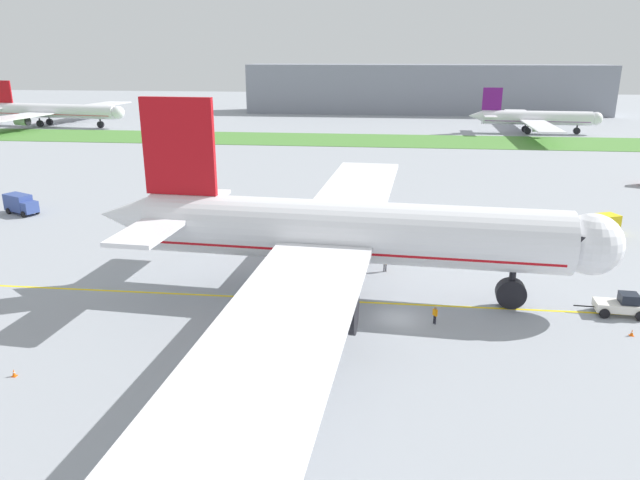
{
  "coord_description": "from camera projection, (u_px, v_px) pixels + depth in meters",
  "views": [
    {
      "loc": [
        -1.5,
        -49.08,
        22.99
      ],
      "look_at": [
        -8.12,
        9.45,
        4.09
      ],
      "focal_mm": 33.21,
      "sensor_mm": 36.0,
      "label": 1
    }
  ],
  "objects": [
    {
      "name": "ground_plane",
      "position": [
        398.0,
        318.0,
        53.3
      ],
      "size": [
        600.0,
        600.0,
        0.0
      ],
      "primitive_type": "plane",
      "color": "#9399A0",
      "rests_on": "ground"
    },
    {
      "name": "apron_taxi_line",
      "position": [
        397.0,
        304.0,
        56.3
      ],
      "size": [
        280.0,
        0.36,
        0.01
      ],
      "primitive_type": "cube",
      "color": "yellow",
      "rests_on": "ground"
    },
    {
      "name": "grass_median_strip",
      "position": [
        393.0,
        141.0,
        157.99
      ],
      "size": [
        320.0,
        24.0,
        0.1
      ],
      "primitive_type": "cube",
      "color": "#4C8438",
      "rests_on": "ground"
    },
    {
      "name": "airliner_foreground",
      "position": [
        344.0,
        233.0,
        56.42
      ],
      "size": [
        50.26,
        78.21,
        18.86
      ],
      "color": "white",
      "rests_on": "ground"
    },
    {
      "name": "pushback_tug",
      "position": [
        622.0,
        305.0,
        53.69
      ],
      "size": [
        6.18,
        2.6,
        2.11
      ],
      "color": "white",
      "rests_on": "ground"
    },
    {
      "name": "ground_crew_wingwalker_port",
      "position": [
        318.0,
        256.0,
        66.53
      ],
      "size": [
        0.58,
        0.24,
        1.65
      ],
      "color": "black",
      "rests_on": "ground"
    },
    {
      "name": "ground_crew_marshaller_front",
      "position": [
        435.0,
        314.0,
        51.87
      ],
      "size": [
        0.44,
        0.49,
        1.63
      ],
      "color": "black",
      "rests_on": "ground"
    },
    {
      "name": "ground_crew_wingwalker_starboard",
      "position": [
        385.0,
        262.0,
        64.24
      ],
      "size": [
        0.6,
        0.29,
        1.71
      ],
      "color": "black",
      "rests_on": "ground"
    },
    {
      "name": "traffic_cone_near_nose",
      "position": [
        632.0,
        333.0,
        49.92
      ],
      "size": [
        0.36,
        0.36,
        0.58
      ],
      "color": "#F2590C",
      "rests_on": "ground"
    },
    {
      "name": "traffic_cone_port_wing",
      "position": [
        14.0,
        373.0,
        43.69
      ],
      "size": [
        0.36,
        0.36,
        0.58
      ],
      "color": "#F2590C",
      "rests_on": "ground"
    },
    {
      "name": "service_truck_fuel_bowser",
      "position": [
        21.0,
        204.0,
        86.88
      ],
      "size": [
        5.93,
        4.31,
        2.87
      ],
      "color": "#33478C",
      "rests_on": "ground"
    },
    {
      "name": "service_truck_catering_van",
      "position": [
        601.0,
        224.0,
        76.98
      ],
      "size": [
        5.1,
        3.89,
        2.66
      ],
      "color": "yellow",
      "rests_on": "ground"
    },
    {
      "name": "parked_airliner_far_left",
      "position": [
        50.0,
        111.0,
        186.9
      ],
      "size": [
        51.24,
        83.84,
        13.94
      ],
      "color": "white",
      "rests_on": "ground"
    },
    {
      "name": "parked_airliner_far_centre",
      "position": [
        534.0,
        118.0,
        170.85
      ],
      "size": [
        37.46,
        59.01,
        12.86
      ],
      "color": "white",
      "rests_on": "ground"
    },
    {
      "name": "terminal_building",
      "position": [
        425.0,
        89.0,
        225.82
      ],
      "size": [
        134.62,
        20.0,
        18.0
      ],
      "primitive_type": "cube",
      "color": "gray",
      "rests_on": "ground"
    }
  ]
}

